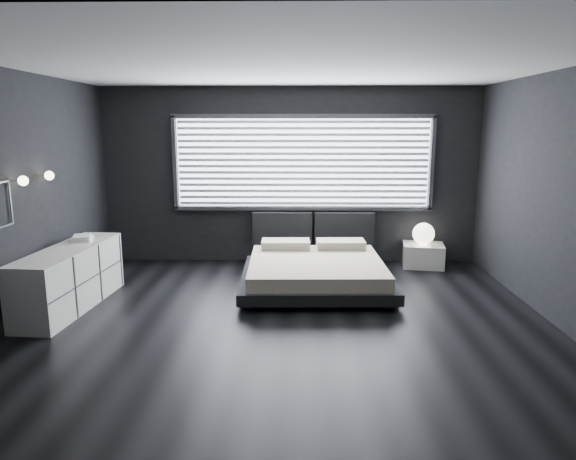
{
  "coord_description": "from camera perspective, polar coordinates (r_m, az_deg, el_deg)",
  "views": [
    {
      "loc": [
        0.12,
        -5.48,
        2.19
      ],
      "look_at": [
        0.0,
        0.85,
        0.9
      ],
      "focal_mm": 32.0,
      "sensor_mm": 36.0,
      "label": 1
    }
  ],
  "objects": [
    {
      "name": "room",
      "position": [
        5.54,
        -0.17,
        3.32
      ],
      "size": [
        6.04,
        6.0,
        2.8
      ],
      "color": "black",
      "rests_on": "ground"
    },
    {
      "name": "window",
      "position": [
        8.2,
        1.66,
        7.45
      ],
      "size": [
        4.14,
        0.09,
        1.52
      ],
      "color": "white",
      "rests_on": "ground"
    },
    {
      "name": "headboard",
      "position": [
        8.29,
        2.81,
        0.22
      ],
      "size": [
        1.96,
        0.16,
        0.52
      ],
      "color": "black",
      "rests_on": "ground"
    },
    {
      "name": "sconce_near",
      "position": [
        6.33,
        -27.38,
        4.88
      ],
      "size": [
        0.18,
        0.11,
        0.11
      ],
      "color": "silver",
      "rests_on": "ground"
    },
    {
      "name": "sconce_far",
      "position": [
        6.86,
        -25.02,
        5.5
      ],
      "size": [
        0.18,
        0.11,
        0.11
      ],
      "color": "silver",
      "rests_on": "ground"
    },
    {
      "name": "bed",
      "position": [
        7.06,
        3.09,
        -4.53
      ],
      "size": [
        2.05,
        1.96,
        0.52
      ],
      "color": "black",
      "rests_on": "ground"
    },
    {
      "name": "nightstand",
      "position": [
        8.39,
        14.76,
        -2.73
      ],
      "size": [
        0.7,
        0.61,
        0.36
      ],
      "primitive_type": "cube",
      "rotation": [
        0.0,
        0.0,
        -0.16
      ],
      "color": "white",
      "rests_on": "ground"
    },
    {
      "name": "orb_lamp",
      "position": [
        8.31,
        14.82,
        -0.39
      ],
      "size": [
        0.34,
        0.34,
        0.34
      ],
      "primitive_type": "sphere",
      "color": "white",
      "rests_on": "nightstand"
    },
    {
      "name": "dresser",
      "position": [
        6.81,
        -23.03,
        -4.92
      ],
      "size": [
        0.67,
        1.9,
        0.74
      ],
      "color": "white",
      "rests_on": "ground"
    },
    {
      "name": "book_stack",
      "position": [
        7.11,
        -21.94,
        -0.81
      ],
      "size": [
        0.3,
        0.36,
        0.07
      ],
      "color": "white",
      "rests_on": "dresser"
    }
  ]
}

